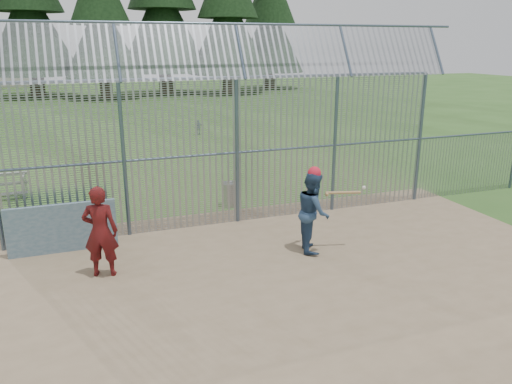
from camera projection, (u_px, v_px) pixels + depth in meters
name	position (u px, v px, depth m)	size (l,w,h in m)	color
ground	(287.00, 273.00, 10.99)	(120.00, 120.00, 0.00)	#2D511E
dirt_infield	(297.00, 282.00, 10.54)	(14.00, 10.00, 0.02)	#756047
dugout_wall	(62.00, 228.00, 11.90)	(2.50, 0.12, 1.20)	#38566B
batter	(313.00, 212.00, 11.92)	(0.95, 0.74, 1.95)	navy
onlooker	(100.00, 232.00, 10.58)	(0.73, 0.48, 2.00)	maroon
bg_kid_seated	(199.00, 127.00, 27.51)	(0.47, 0.20, 0.81)	slate
batting_gear	(319.00, 176.00, 11.67)	(1.38, 0.49, 0.71)	red
trash_can	(231.00, 194.00, 15.41)	(0.56, 0.56, 0.82)	gray
backstop_fence	(299.00, 136.00, 14.00)	(20.09, 0.81, 5.30)	#47566B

